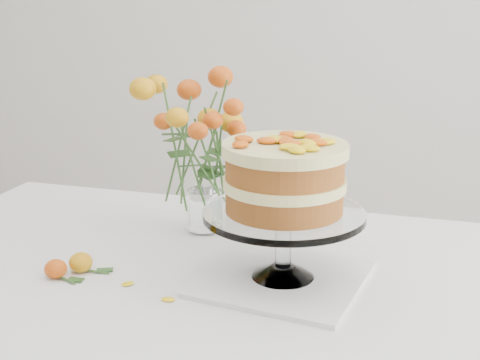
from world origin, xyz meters
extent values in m
cube|color=tan|center=(0.00, 0.00, 0.73)|extent=(1.40, 0.90, 0.04)
cylinder|color=tan|center=(-0.62, 0.37, 0.35)|extent=(0.06, 0.06, 0.71)
cube|color=silver|center=(0.00, 0.00, 0.75)|extent=(1.42, 0.92, 0.01)
cube|color=silver|center=(0.00, 0.46, 0.65)|extent=(1.42, 0.01, 0.20)
cube|color=silver|center=(0.16, 0.00, 0.76)|extent=(0.34, 0.34, 0.01)
cylinder|color=white|center=(0.16, 0.00, 0.84)|extent=(0.03, 0.03, 0.10)
cylinder|color=white|center=(0.16, 0.00, 0.89)|extent=(0.31, 0.31, 0.01)
cylinder|color=brown|center=(0.16, 0.00, 0.92)|extent=(0.22, 0.22, 0.04)
cylinder|color=#EFE99A|center=(0.16, 0.00, 0.95)|extent=(0.23, 0.23, 0.02)
cylinder|color=brown|center=(0.16, 0.00, 0.99)|extent=(0.22, 0.22, 0.04)
cylinder|color=#EFE99A|center=(0.16, 0.00, 1.02)|extent=(0.24, 0.24, 0.02)
cylinder|color=white|center=(-0.08, 0.22, 0.76)|extent=(0.06, 0.06, 0.01)
cylinder|color=white|center=(-0.08, 0.22, 0.81)|extent=(0.08, 0.08, 0.09)
ellipsoid|color=gold|center=(-0.24, -0.07, 0.78)|extent=(0.05, 0.05, 0.04)
cylinder|color=#325B24|center=(-0.20, -0.07, 0.76)|extent=(0.06, 0.01, 0.00)
ellipsoid|color=#B83408|center=(-0.27, -0.11, 0.77)|extent=(0.04, 0.04, 0.04)
cylinder|color=#325B24|center=(-0.24, -0.12, 0.76)|extent=(0.05, 0.02, 0.00)
ellipsoid|color=yellow|center=(-0.12, -0.10, 0.76)|extent=(0.03, 0.02, 0.00)
ellipsoid|color=yellow|center=(-0.02, -0.14, 0.76)|extent=(0.03, 0.02, 0.00)
camera|label=1|loc=(0.42, -1.17, 1.31)|focal=50.00mm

